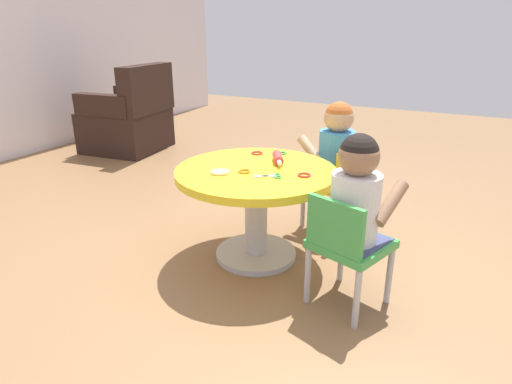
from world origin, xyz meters
TOP-DOWN VIEW (x-y plane):
  - ground_plane at (0.00, 0.00)m, footprint 10.00×10.00m
  - craft_table at (0.00, 0.00)m, footprint 0.83×0.83m
  - child_chair_left at (-0.22, -0.56)m, footprint 0.38×0.38m
  - seated_child_left at (-0.18, -0.57)m, footprint 0.41×0.36m
  - child_chair_right at (0.52, -0.29)m, footprint 0.40×0.40m
  - seated_child_right at (0.54, -0.25)m, footprint 0.39×0.43m
  - armchair_dark at (1.38, 2.15)m, footprint 0.78×0.79m
  - rolling_pin at (0.16, -0.05)m, footprint 0.21×0.13m
  - craft_scissors at (-0.07, -0.12)m, footprint 0.12×0.14m
  - playdough_blob_0 at (-0.14, 0.13)m, footprint 0.10×0.10m
  - cookie_cutter_0 at (0.01, -0.26)m, footprint 0.07×0.07m
  - cookie_cutter_1 at (-0.07, 0.03)m, footprint 0.06×0.06m
  - cookie_cutter_2 at (0.25, 0.13)m, footprint 0.07×0.07m
  - cookie_cutter_3 at (0.32, 0.00)m, footprint 0.05×0.05m

SIDE VIEW (x-z plane):
  - ground_plane at x=0.00m, z-range 0.00..0.00m
  - child_chair_left at x=-0.22m, z-range 0.04..0.57m
  - child_chair_right at x=0.52m, z-range 0.04..0.57m
  - armchair_dark at x=1.38m, z-range -0.12..0.73m
  - craft_table at x=0.00m, z-range 0.12..0.63m
  - craft_scissors at x=-0.07m, z-range 0.50..0.51m
  - cookie_cutter_0 at x=0.01m, z-range 0.50..0.51m
  - cookie_cutter_1 at x=-0.07m, z-range 0.50..0.51m
  - cookie_cutter_2 at x=0.25m, z-range 0.50..0.51m
  - cookie_cutter_3 at x=0.32m, z-range 0.50..0.51m
  - playdough_blob_0 at x=-0.14m, z-range 0.50..0.51m
  - rolling_pin at x=0.16m, z-range 0.50..0.55m
  - seated_child_left at x=-0.18m, z-range 0.28..0.79m
  - seated_child_right at x=0.54m, z-range 0.28..0.79m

